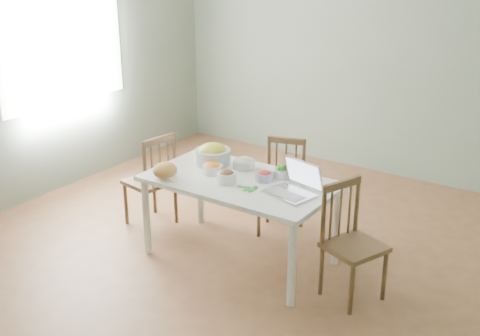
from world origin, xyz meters
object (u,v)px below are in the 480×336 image
Objects in this scene: chair_far at (281,188)px; bowl_squash at (213,154)px; laptop at (289,180)px; bread_boule at (165,170)px; chair_right at (355,244)px; dining_table at (240,220)px; chair_left at (149,179)px.

chair_far is 2.79× the size of bowl_squash.
chair_far is 0.90m from laptop.
laptop is (1.00, 0.26, 0.06)m from bread_boule.
chair_right is (1.00, -0.63, 0.02)m from chair_far.
bread_boule reaches higher than dining_table.
chair_far is 1.13m from bread_boule.
chair_right is 0.67m from laptop.
dining_table is 4.97× the size of bowl_squash.
chair_left is at bearing 175.38° from dining_table.
chair_left reaches higher than bowl_squash.
chair_right is 2.47× the size of laptop.
bread_boule is (-0.52, -0.31, 0.42)m from dining_table.
bread_boule is (-1.55, -0.29, 0.33)m from chair_right.
dining_table is 0.62m from bowl_squash.
bowl_squash reaches higher than chair_right.
chair_left reaches higher than dining_table.
dining_table is 1.03m from chair_right.
laptop is at bearing -13.59° from bowl_squash.
dining_table is 1.08m from chair_left.
bread_boule is at bearing -149.48° from dining_table.
chair_far is at bearing 78.74° from chair_right.
bowl_squash reaches higher than bread_boule.
dining_table is 1.70× the size of chair_left.
chair_left is 0.77m from bowl_squash.
chair_far is 0.96× the size of chair_left.
dining_table is 1.78× the size of chair_far.
bread_boule is at bearing -151.93° from laptop.
chair_right is 1.61m from bread_boule.
bread_boule is 0.65× the size of bowl_squash.
laptop is at bearing -5.16° from dining_table.
chair_far is 0.97× the size of chair_right.
laptop is (0.88, -0.21, 0.03)m from bowl_squash.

